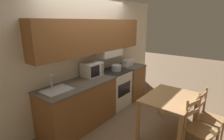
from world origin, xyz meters
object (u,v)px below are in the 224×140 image
(dining_table, at_px, (170,102))
(chair_right_of_table, at_px, (208,117))
(toaster, at_px, (128,62))
(chair_left_of_table, at_px, (199,128))
(microwave, at_px, (92,69))
(cooking_pot, at_px, (116,68))
(stove_range, at_px, (114,88))
(sink_basin, at_px, (57,90))

(dining_table, relative_size, chair_right_of_table, 1.17)
(toaster, height_order, chair_left_of_table, toaster)
(microwave, height_order, dining_table, microwave)
(cooking_pot, bearing_deg, chair_left_of_table, -104.63)
(stove_range, height_order, microwave, microwave)
(cooking_pot, bearing_deg, dining_table, -101.94)
(cooking_pot, height_order, chair_left_of_table, cooking_pot)
(cooking_pot, height_order, dining_table, cooking_pot)
(cooking_pot, xyz_separation_m, sink_basin, (-1.62, 0.05, -0.06))
(stove_range, bearing_deg, chair_right_of_table, -91.47)
(stove_range, height_order, chair_right_of_table, chair_right_of_table)
(dining_table, xyz_separation_m, chair_left_of_table, (-0.22, -0.56, -0.20))
(stove_range, bearing_deg, dining_table, -100.70)
(stove_range, xyz_separation_m, toaster, (0.63, 0.00, 0.53))
(stove_range, xyz_separation_m, dining_table, (-0.28, -1.48, 0.18))
(toaster, distance_m, sink_basin, 2.23)
(microwave, relative_size, chair_left_of_table, 0.46)
(sink_basin, bearing_deg, toaster, 0.43)
(microwave, bearing_deg, stove_range, -10.39)
(stove_range, xyz_separation_m, chair_left_of_table, (-0.50, -2.04, -0.02))
(sink_basin, height_order, chair_left_of_table, sink_basin)
(chair_left_of_table, bearing_deg, chair_right_of_table, 11.06)
(stove_range, bearing_deg, sink_basin, -179.48)
(sink_basin, height_order, chair_right_of_table, sink_basin)
(cooking_pot, relative_size, microwave, 0.78)
(chair_left_of_table, bearing_deg, stove_range, 93.95)
(chair_left_of_table, bearing_deg, toaster, 78.76)
(stove_range, relative_size, chair_right_of_table, 1.00)
(cooking_pot, bearing_deg, sink_basin, 178.30)
(cooking_pot, relative_size, chair_right_of_table, 0.36)
(chair_right_of_table, bearing_deg, stove_range, 94.97)
(microwave, distance_m, chair_left_of_table, 2.24)
(sink_basin, distance_m, chair_right_of_table, 2.63)
(cooking_pot, distance_m, chair_left_of_table, 2.11)
(stove_range, height_order, sink_basin, sink_basin)
(cooking_pot, height_order, sink_basin, sink_basin)
(sink_basin, xyz_separation_m, chair_left_of_table, (1.10, -2.02, -0.48))
(toaster, xyz_separation_m, chair_left_of_table, (-1.12, -2.04, -0.55))
(chair_right_of_table, bearing_deg, microwave, 110.89)
(microwave, distance_m, chair_right_of_table, 2.36)
(chair_left_of_table, bearing_deg, dining_table, 86.51)
(stove_range, bearing_deg, chair_left_of_table, -103.67)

